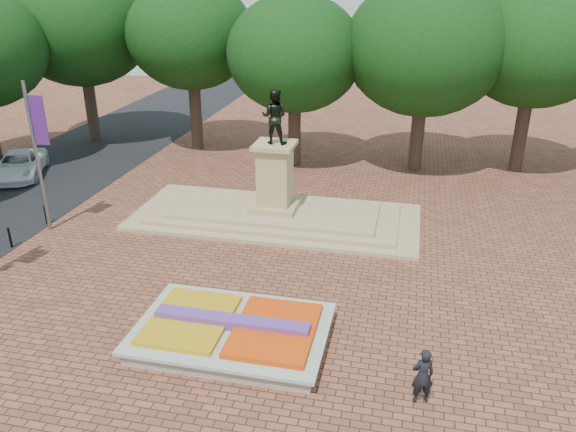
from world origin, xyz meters
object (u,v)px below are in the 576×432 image
object	(u,v)px
flower_bed	(233,331)
pedestrian	(423,376)
van	(19,165)
monument	(275,203)

from	to	relation	value
flower_bed	pedestrian	xyz separation A→B (m)	(6.09, -1.55, 0.51)
van	monument	bearing A→B (deg)	-33.38
monument	van	size ratio (longest dim) A/B	2.65
van	pedestrian	distance (m)	27.54
van	pedestrian	bearing A→B (deg)	-55.08
flower_bed	pedestrian	distance (m)	6.30
van	flower_bed	bearing A→B (deg)	-60.00
flower_bed	van	world-z (taller)	van
van	pedestrian	world-z (taller)	pedestrian
flower_bed	van	size ratio (longest dim) A/B	1.19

